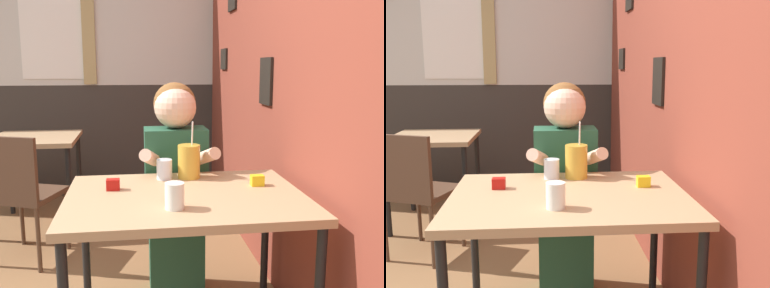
# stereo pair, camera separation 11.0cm
# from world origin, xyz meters

# --- Properties ---
(brick_wall_right) EXTENTS (0.08, 4.74, 2.70)m
(brick_wall_right) POSITION_xyz_m (1.28, 1.37, 1.35)
(brick_wall_right) COLOR brown
(brick_wall_right) RESTS_ON ground_plane
(back_wall) EXTENTS (5.50, 0.09, 2.70)m
(back_wall) POSITION_xyz_m (-0.01, 2.77, 1.36)
(back_wall) COLOR silver
(back_wall) RESTS_ON ground_plane
(main_table) EXTENTS (1.04, 0.77, 0.73)m
(main_table) POSITION_xyz_m (0.67, 0.26, 0.66)
(main_table) COLOR tan
(main_table) RESTS_ON ground_plane
(background_table) EXTENTS (0.67, 0.69, 0.73)m
(background_table) POSITION_xyz_m (-0.33, 1.96, 0.64)
(background_table) COLOR tan
(background_table) RESTS_ON ground_plane
(chair_near_window) EXTENTS (0.51, 0.51, 0.86)m
(chair_near_window) POSITION_xyz_m (-0.28, 1.25, 0.51)
(chair_near_window) COLOR #4C3323
(chair_near_window) RESTS_ON ground_plane
(person_seated) EXTENTS (0.42, 0.42, 1.20)m
(person_seated) POSITION_xyz_m (0.68, 0.77, 0.66)
(person_seated) COLOR #235138
(person_seated) RESTS_ON ground_plane
(cocktail_pitcher) EXTENTS (0.11, 0.11, 0.29)m
(cocktail_pitcher) POSITION_xyz_m (0.73, 0.54, 0.82)
(cocktail_pitcher) COLOR gold
(cocktail_pitcher) RESTS_ON main_table
(glass_near_pitcher) EXTENTS (0.08, 0.08, 0.10)m
(glass_near_pitcher) POSITION_xyz_m (0.60, 0.53, 0.78)
(glass_near_pitcher) COLOR silver
(glass_near_pitcher) RESTS_ON main_table
(glass_center) EXTENTS (0.08, 0.08, 0.11)m
(glass_center) POSITION_xyz_m (0.61, 0.07, 0.78)
(glass_center) COLOR silver
(glass_center) RESTS_ON main_table
(condiment_ketchup) EXTENTS (0.06, 0.04, 0.05)m
(condiment_ketchup) POSITION_xyz_m (0.36, 0.37, 0.76)
(condiment_ketchup) COLOR #B7140F
(condiment_ketchup) RESTS_ON main_table
(condiment_mustard) EXTENTS (0.06, 0.04, 0.05)m
(condiment_mustard) POSITION_xyz_m (1.03, 0.35, 0.76)
(condiment_mustard) COLOR yellow
(condiment_mustard) RESTS_ON main_table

